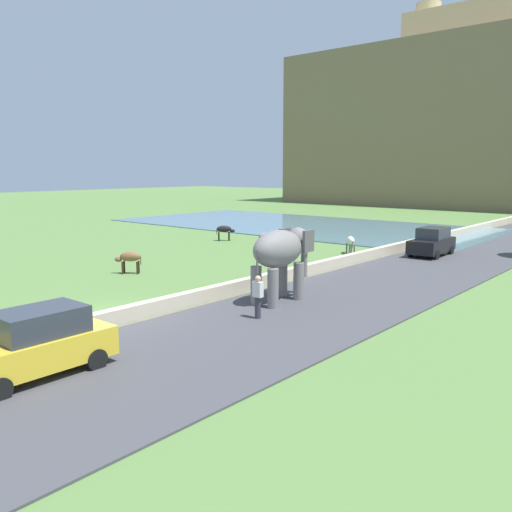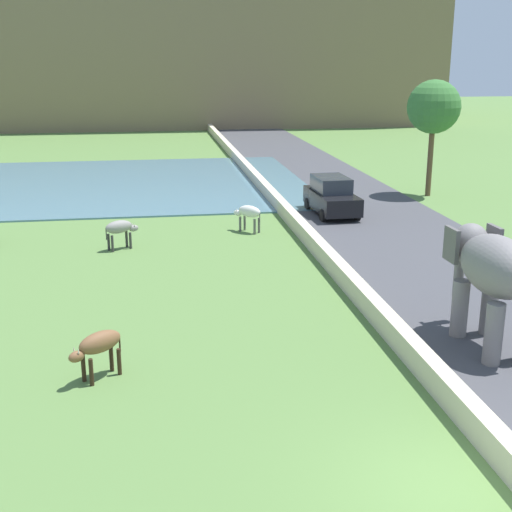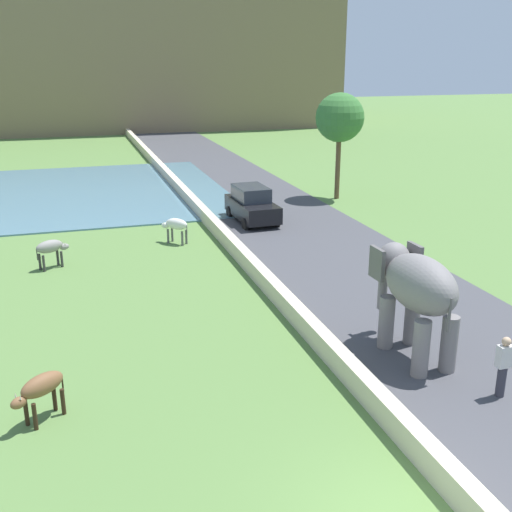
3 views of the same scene
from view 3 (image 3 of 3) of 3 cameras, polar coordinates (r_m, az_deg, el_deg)
road_surface at (r=30.77m, az=3.01°, el=2.93°), size 7.00×120.00×0.06m
barrier_wall at (r=27.77m, az=-2.96°, el=1.89°), size 0.40×110.00×0.64m
hill_distant at (r=81.49m, az=-18.67°, el=19.56°), size 64.00×28.00×23.06m
elephant at (r=17.21m, az=14.43°, el=-2.88°), size 1.47×3.48×2.99m
person_beside_elephant at (r=16.28m, az=21.76°, el=-9.36°), size 0.36×0.22×1.63m
car_black at (r=31.05m, az=-0.38°, el=4.75°), size 1.92×4.06×1.80m
cow_brown at (r=15.11m, az=-19.18°, el=-11.40°), size 1.30×1.12×1.15m
cow_grey at (r=25.50m, az=-18.34°, el=0.72°), size 1.37×0.98×1.15m
cow_white at (r=27.68m, az=-7.38°, el=2.82°), size 1.20×1.23×1.15m
tree_near at (r=36.12m, az=7.70°, el=12.44°), size 2.76×2.76×6.04m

